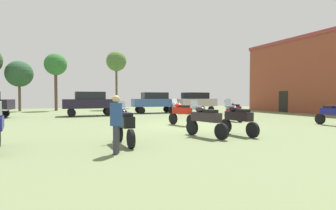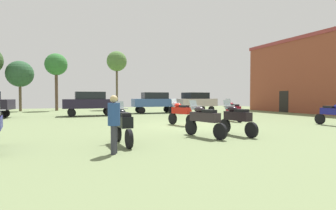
{
  "view_description": "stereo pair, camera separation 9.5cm",
  "coord_description": "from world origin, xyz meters",
  "px_view_note": "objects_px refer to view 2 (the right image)",
  "views": [
    {
      "loc": [
        -6.48,
        -13.24,
        1.63
      ],
      "look_at": [
        1.98,
        6.92,
        0.93
      ],
      "focal_mm": 28.37,
      "sensor_mm": 36.0,
      "label": 1
    },
    {
      "loc": [
        -6.39,
        -13.28,
        1.63
      ],
      "look_at": [
        1.98,
        6.92,
        0.93
      ],
      "focal_mm": 28.37,
      "sensor_mm": 36.0,
      "label": 2
    }
  ],
  "objects_px": {
    "motorcycle_9": "(333,113)",
    "tree_3": "(117,62)",
    "car_2": "(155,101)",
    "motorcycle_2": "(123,124)",
    "tree_4": "(20,74)",
    "motorcycle_3": "(204,119)",
    "car_1": "(90,102)",
    "car_4": "(195,101)",
    "tree_2": "(56,65)",
    "motorcycle_4": "(237,118)",
    "motorcycle_8": "(233,110)",
    "brick_building": "(327,75)",
    "person_1": "(114,120)",
    "motorcycle_7": "(181,112)"
  },
  "relations": [
    {
      "from": "motorcycle_8",
      "to": "person_1",
      "type": "distance_m",
      "value": 11.45
    },
    {
      "from": "motorcycle_3",
      "to": "tree_4",
      "type": "height_order",
      "value": "tree_4"
    },
    {
      "from": "car_4",
      "to": "person_1",
      "type": "bearing_deg",
      "value": 135.38
    },
    {
      "from": "car_1",
      "to": "car_4",
      "type": "xyz_separation_m",
      "value": [
        10.2,
        0.52,
        0.0
      ]
    },
    {
      "from": "car_4",
      "to": "tree_2",
      "type": "xyz_separation_m",
      "value": [
        -12.83,
        9.3,
        3.98
      ]
    },
    {
      "from": "car_1",
      "to": "tree_2",
      "type": "distance_m",
      "value": 10.91
    },
    {
      "from": "motorcycle_3",
      "to": "tree_2",
      "type": "xyz_separation_m",
      "value": [
        -5.5,
        23.58,
        4.44
      ]
    },
    {
      "from": "car_2",
      "to": "tree_3",
      "type": "distance_m",
      "value": 9.82
    },
    {
      "from": "motorcycle_2",
      "to": "motorcycle_4",
      "type": "distance_m",
      "value": 4.86
    },
    {
      "from": "person_1",
      "to": "car_4",
      "type": "bearing_deg",
      "value": -10.06
    },
    {
      "from": "motorcycle_8",
      "to": "motorcycle_3",
      "type": "bearing_deg",
      "value": -127.41
    },
    {
      "from": "motorcycle_3",
      "to": "motorcycle_4",
      "type": "bearing_deg",
      "value": -17.05
    },
    {
      "from": "motorcycle_3",
      "to": "tree_3",
      "type": "xyz_separation_m",
      "value": [
        1.39,
        23.61,
        5.16
      ]
    },
    {
      "from": "motorcycle_2",
      "to": "car_1",
      "type": "xyz_separation_m",
      "value": [
        0.46,
        14.12,
        0.46
      ]
    },
    {
      "from": "tree_3",
      "to": "tree_4",
      "type": "distance_m",
      "value": 10.69
    },
    {
      "from": "motorcycle_2",
      "to": "motorcycle_8",
      "type": "bearing_deg",
      "value": 31.68
    },
    {
      "from": "brick_building",
      "to": "motorcycle_3",
      "type": "bearing_deg",
      "value": -154.64
    },
    {
      "from": "brick_building",
      "to": "motorcycle_9",
      "type": "bearing_deg",
      "value": -141.82
    },
    {
      "from": "motorcycle_3",
      "to": "tree_4",
      "type": "relative_size",
      "value": 0.4
    },
    {
      "from": "motorcycle_2",
      "to": "motorcycle_9",
      "type": "height_order",
      "value": "motorcycle_9"
    },
    {
      "from": "car_1",
      "to": "car_2",
      "type": "xyz_separation_m",
      "value": [
        6.23,
        1.45,
        0.0
      ]
    },
    {
      "from": "brick_building",
      "to": "motorcycle_4",
      "type": "bearing_deg",
      "value": -152.56
    },
    {
      "from": "tree_4",
      "to": "motorcycle_7",
      "type": "bearing_deg",
      "value": -62.39
    },
    {
      "from": "motorcycle_9",
      "to": "car_2",
      "type": "height_order",
      "value": "car_2"
    },
    {
      "from": "motorcycle_3",
      "to": "motorcycle_8",
      "type": "relative_size",
      "value": 0.97
    },
    {
      "from": "car_2",
      "to": "tree_2",
      "type": "distance_m",
      "value": 12.82
    },
    {
      "from": "motorcycle_4",
      "to": "tree_3",
      "type": "height_order",
      "value": "tree_3"
    },
    {
      "from": "motorcycle_2",
      "to": "tree_4",
      "type": "height_order",
      "value": "tree_4"
    },
    {
      "from": "car_4",
      "to": "tree_4",
      "type": "distance_m",
      "value": 19.15
    },
    {
      "from": "car_1",
      "to": "motorcycle_3",
      "type": "bearing_deg",
      "value": -166.92
    },
    {
      "from": "motorcycle_7",
      "to": "car_4",
      "type": "bearing_deg",
      "value": 41.04
    },
    {
      "from": "car_1",
      "to": "tree_3",
      "type": "distance_m",
      "value": 11.72
    },
    {
      "from": "motorcycle_7",
      "to": "car_1",
      "type": "xyz_separation_m",
      "value": [
        -3.87,
        9.51,
        0.44
      ]
    },
    {
      "from": "brick_building",
      "to": "motorcycle_2",
      "type": "relative_size",
      "value": 7.55
    },
    {
      "from": "car_2",
      "to": "motorcycle_4",
      "type": "bearing_deg",
      "value": 176.95
    },
    {
      "from": "motorcycle_2",
      "to": "person_1",
      "type": "height_order",
      "value": "person_1"
    },
    {
      "from": "motorcycle_2",
      "to": "tree_4",
      "type": "distance_m",
      "value": 24.9
    },
    {
      "from": "tree_2",
      "to": "car_4",
      "type": "bearing_deg",
      "value": -35.93
    },
    {
      "from": "motorcycle_9",
      "to": "tree_4",
      "type": "relative_size",
      "value": 0.39
    },
    {
      "from": "motorcycle_9",
      "to": "tree_3",
      "type": "height_order",
      "value": "tree_3"
    },
    {
      "from": "motorcycle_9",
      "to": "person_1",
      "type": "xyz_separation_m",
      "value": [
        -12.58,
        -2.58,
        0.25
      ]
    },
    {
      "from": "car_2",
      "to": "tree_4",
      "type": "xyz_separation_m",
      "value": [
        -12.49,
        8.42,
        2.86
      ]
    },
    {
      "from": "motorcycle_4",
      "to": "motorcycle_8",
      "type": "distance_m",
      "value": 6.48
    },
    {
      "from": "motorcycle_9",
      "to": "tree_4",
      "type": "distance_m",
      "value": 29.1
    },
    {
      "from": "motorcycle_4",
      "to": "motorcycle_3",
      "type": "bearing_deg",
      "value": 171.62
    },
    {
      "from": "tree_2",
      "to": "car_2",
      "type": "bearing_deg",
      "value": -43.36
    },
    {
      "from": "motorcycle_3",
      "to": "motorcycle_8",
      "type": "bearing_deg",
      "value": 30.81
    },
    {
      "from": "brick_building",
      "to": "motorcycle_2",
      "type": "xyz_separation_m",
      "value": [
        -22.4,
        -9.4,
        -3.01
      ]
    },
    {
      "from": "motorcycle_2",
      "to": "tree_2",
      "type": "height_order",
      "value": "tree_2"
    },
    {
      "from": "motorcycle_8",
      "to": "car_2",
      "type": "xyz_separation_m",
      "value": [
        -1.86,
        9.97,
        0.45
      ]
    }
  ]
}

